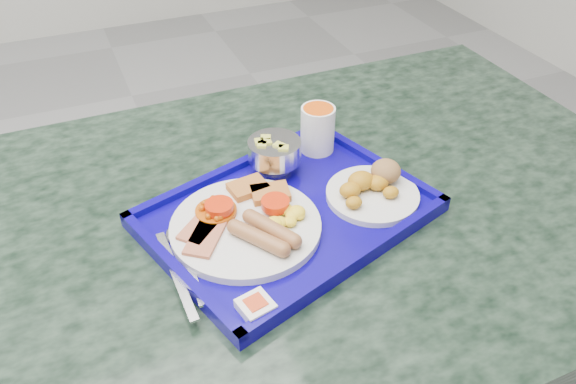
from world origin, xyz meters
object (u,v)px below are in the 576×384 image
Objects in this scene: table at (303,285)px; juice_cup at (318,128)px; bread_plate at (373,188)px; fruit_bowl at (274,151)px; main_plate at (248,223)px; tray at (288,214)px.

juice_cup is (0.08, 0.12, 0.27)m from table.
table is at bearing 156.66° from bread_plate.
fruit_bowl is (-0.02, 0.08, 0.27)m from table.
main_plate is 2.69× the size of juice_cup.
juice_cup is at bearing 99.32° from bread_plate.
bread_plate is (0.22, -0.00, 0.00)m from main_plate.
fruit_bowl is at bearing 134.44° from bread_plate.
main_plate is 0.26m from juice_cup.
table is at bearing 20.20° from main_plate.
tray reaches higher than table.
fruit_bowl is (0.02, 0.11, 0.05)m from tray.
table is 8.38× the size of bread_plate.
bread_plate reaches higher than main_plate.
juice_cup reaches higher than main_plate.
main_plate is 0.16m from fruit_bowl.
juice_cup is (-0.03, 0.16, 0.03)m from bread_plate.
tray is 5.83× the size of juice_cup.
table is 14.87× the size of juice_cup.
bread_plate is (0.11, -0.05, 0.24)m from table.
fruit_bowl reaches higher than table.
main_plate is at bearing -140.52° from juice_cup.
fruit_bowl is at bearing 53.00° from main_plate.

